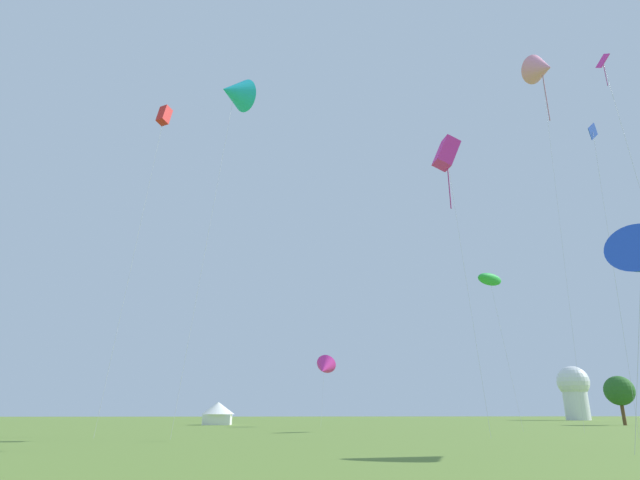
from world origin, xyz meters
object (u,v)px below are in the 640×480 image
(kite_magenta_delta, at_px, (324,368))
(observatory_dome, at_px, (574,390))
(festival_tent_center, at_px, (218,412))
(kite_pink_delta, at_px, (542,69))
(kite_blue_diamond, at_px, (595,144))
(kite_cyan_delta, at_px, (234,93))
(tree_distant_left, at_px, (619,391))
(kite_red_box, at_px, (164,116))
(kite_magenta_diamond, at_px, (608,78))
(kite_magenta_box, at_px, (446,154))
(kite_green_parafoil, at_px, (490,279))

(kite_magenta_delta, xyz_separation_m, observatory_dome, (56.31, 44.23, -0.61))
(festival_tent_center, bearing_deg, kite_magenta_delta, -37.53)
(kite_pink_delta, height_order, kite_magenta_delta, kite_pink_delta)
(kite_pink_delta, relative_size, kite_blue_diamond, 1.52)
(kite_blue_diamond, height_order, festival_tent_center, kite_blue_diamond)
(kite_blue_diamond, xyz_separation_m, festival_tent_center, (-33.21, 37.10, -21.04))
(kite_cyan_delta, height_order, tree_distant_left, kite_cyan_delta)
(kite_pink_delta, relative_size, kite_red_box, 1.45)
(kite_magenta_diamond, bearing_deg, kite_blue_diamond, 65.73)
(kite_pink_delta, relative_size, festival_tent_center, 8.44)
(kite_red_box, relative_size, kite_magenta_diamond, 0.99)
(kite_pink_delta, bearing_deg, kite_magenta_delta, 136.94)
(kite_cyan_delta, bearing_deg, kite_red_box, 166.41)
(kite_red_box, bearing_deg, observatory_dome, 43.69)
(observatory_dome, height_order, tree_distant_left, observatory_dome)
(kite_magenta_box, height_order, observatory_dome, kite_magenta_box)
(kite_green_parafoil, distance_m, kite_red_box, 33.66)
(kite_pink_delta, height_order, tree_distant_left, kite_pink_delta)
(kite_cyan_delta, bearing_deg, kite_magenta_box, -2.34)
(kite_cyan_delta, xyz_separation_m, festival_tent_center, (-3.46, 36.01, -24.99))
(festival_tent_center, bearing_deg, kite_blue_diamond, -48.17)
(kite_blue_diamond, bearing_deg, kite_magenta_diamond, -114.27)
(kite_magenta_box, xyz_separation_m, tree_distant_left, (31.47, 30.27, -17.15))
(kite_magenta_delta, bearing_deg, observatory_dome, 38.15)
(kite_magenta_delta, relative_size, kite_blue_diamond, 0.33)
(kite_green_parafoil, height_order, festival_tent_center, kite_green_parafoil)
(kite_red_box, relative_size, kite_magenta_box, 1.13)
(kite_magenta_delta, bearing_deg, kite_red_box, -122.50)
(kite_magenta_diamond, xyz_separation_m, festival_tent_center, (-30.04, 44.12, -22.18))
(kite_magenta_diamond, distance_m, observatory_dome, 89.38)
(tree_distant_left, bearing_deg, kite_magenta_delta, -174.54)
(kite_green_parafoil, relative_size, kite_red_box, 0.57)
(festival_tent_center, distance_m, observatory_dome, 77.56)
(kite_magenta_delta, bearing_deg, kite_magenta_box, -74.30)
(kite_magenta_box, bearing_deg, kite_blue_diamond, -1.78)
(kite_red_box, bearing_deg, kite_magenta_box, -5.22)
(festival_tent_center, relative_size, observatory_dome, 0.41)
(kite_cyan_delta, distance_m, festival_tent_center, 43.97)
(kite_red_box, xyz_separation_m, kite_magenta_box, (23.04, -2.11, -3.54))
(kite_magenta_diamond, relative_size, observatory_dome, 2.40)
(kite_cyan_delta, xyz_separation_m, kite_blue_diamond, (29.74, -1.09, -3.95))
(kite_magenta_diamond, bearing_deg, kite_pink_delta, 73.88)
(kite_magenta_box, bearing_deg, tree_distant_left, 43.88)
(kite_magenta_box, relative_size, tree_distant_left, 3.73)
(kite_magenta_diamond, bearing_deg, kite_magenta_delta, 116.33)
(kite_blue_diamond, xyz_separation_m, kite_magenta_box, (-12.51, 0.39, -1.26))
(kite_red_box, relative_size, kite_magenta_delta, 3.17)
(observatory_dome, relative_size, tree_distant_left, 1.76)
(kite_cyan_delta, relative_size, kite_magenta_diamond, 1.08)
(kite_cyan_delta, height_order, kite_green_parafoil, kite_cyan_delta)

